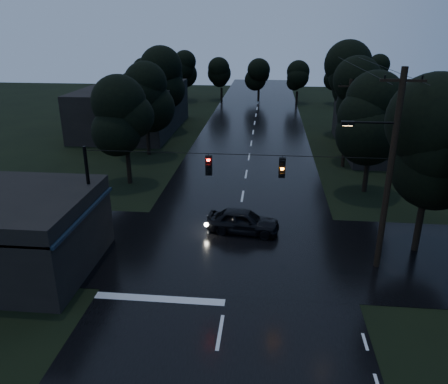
# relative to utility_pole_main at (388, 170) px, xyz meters

# --- Properties ---
(main_road) EXTENTS (12.00, 120.00, 0.02)m
(main_road) POSITION_rel_utility_pole_main_xyz_m (-7.41, 19.00, -5.26)
(main_road) COLOR black
(main_road) RESTS_ON ground
(cross_street) EXTENTS (60.00, 9.00, 0.02)m
(cross_street) POSITION_rel_utility_pole_main_xyz_m (-7.41, 1.00, -5.26)
(cross_street) COLOR black
(cross_street) RESTS_ON ground
(building_far_right) EXTENTS (10.00, 14.00, 4.40)m
(building_far_right) POSITION_rel_utility_pole_main_xyz_m (6.59, 23.00, -3.06)
(building_far_right) COLOR black
(building_far_right) RESTS_ON ground
(building_far_left) EXTENTS (10.00, 16.00, 5.00)m
(building_far_left) POSITION_rel_utility_pole_main_xyz_m (-21.41, 29.00, -2.76)
(building_far_left) COLOR black
(building_far_left) RESTS_ON ground
(utility_pole_main) EXTENTS (3.50, 0.30, 10.00)m
(utility_pole_main) POSITION_rel_utility_pole_main_xyz_m (0.00, 0.00, 0.00)
(utility_pole_main) COLOR black
(utility_pole_main) RESTS_ON ground
(utility_pole_far) EXTENTS (2.00, 0.30, 7.50)m
(utility_pole_far) POSITION_rel_utility_pole_main_xyz_m (0.89, 17.00, -1.38)
(utility_pole_far) COLOR black
(utility_pole_far) RESTS_ON ground
(anchor_pole_left) EXTENTS (0.18, 0.18, 6.00)m
(anchor_pole_left) POSITION_rel_utility_pole_main_xyz_m (-14.91, 0.00, -2.26)
(anchor_pole_left) COLOR black
(anchor_pole_left) RESTS_ON ground
(span_signals) EXTENTS (15.00, 0.37, 1.12)m
(span_signals) POSITION_rel_utility_pole_main_xyz_m (-6.85, -0.01, -0.01)
(span_signals) COLOR black
(span_signals) RESTS_ON ground
(tree_corner_near) EXTENTS (4.48, 4.48, 9.44)m
(tree_corner_near) POSITION_rel_utility_pole_main_xyz_m (2.59, 2.00, 0.74)
(tree_corner_near) COLOR black
(tree_corner_near) RESTS_ON ground
(tree_left_a) EXTENTS (3.92, 3.92, 8.26)m
(tree_left_a) POSITION_rel_utility_pole_main_xyz_m (-16.41, 11.00, -0.02)
(tree_left_a) COLOR black
(tree_left_a) RESTS_ON ground
(tree_left_b) EXTENTS (4.20, 4.20, 8.85)m
(tree_left_b) POSITION_rel_utility_pole_main_xyz_m (-17.01, 19.00, 0.36)
(tree_left_b) COLOR black
(tree_left_b) RESTS_ON ground
(tree_left_c) EXTENTS (4.48, 4.48, 9.44)m
(tree_left_c) POSITION_rel_utility_pole_main_xyz_m (-17.61, 29.00, 0.74)
(tree_left_c) COLOR black
(tree_left_c) RESTS_ON ground
(tree_right_a) EXTENTS (4.20, 4.20, 8.85)m
(tree_right_a) POSITION_rel_utility_pole_main_xyz_m (1.59, 11.00, 0.36)
(tree_right_a) COLOR black
(tree_right_a) RESTS_ON ground
(tree_right_b) EXTENTS (4.48, 4.48, 9.44)m
(tree_right_b) POSITION_rel_utility_pole_main_xyz_m (2.19, 19.00, 0.74)
(tree_right_b) COLOR black
(tree_right_b) RESTS_ON ground
(tree_right_c) EXTENTS (4.76, 4.76, 10.03)m
(tree_right_c) POSITION_rel_utility_pole_main_xyz_m (2.79, 29.00, 1.11)
(tree_right_c) COLOR black
(tree_right_c) RESTS_ON ground
(car) EXTENTS (4.49, 2.24, 1.47)m
(car) POSITION_rel_utility_pole_main_xyz_m (-7.03, 3.25, -4.52)
(car) COLOR black
(car) RESTS_ON ground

